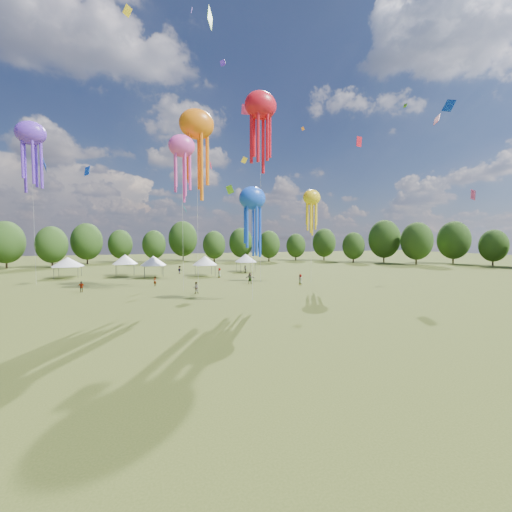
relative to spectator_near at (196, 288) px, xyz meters
name	(u,v)px	position (x,y,z in m)	size (l,w,h in m)	color
ground	(357,402)	(2.08, -32.02, -0.80)	(300.00, 300.00, 0.00)	#384416
spectator_near	(196,288)	(0.00, 0.00, 0.00)	(0.78, 0.61, 1.60)	gray
spectators_far	(219,275)	(6.46, 13.65, 0.05)	(33.49, 23.83, 1.83)	gray
festival_tents	(157,260)	(-3.86, 24.51, 2.33)	(41.02, 11.42, 4.30)	#47474C
show_kites	(201,145)	(2.16, 6.62, 21.23)	(46.96, 27.27, 32.37)	#F849B6
small_kites	(205,84)	(2.78, 6.30, 30.49)	(69.31, 52.92, 45.73)	#F849B6
treeline	(165,243)	(-1.79, 30.50, 5.74)	(201.57, 95.24, 13.43)	#38281C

